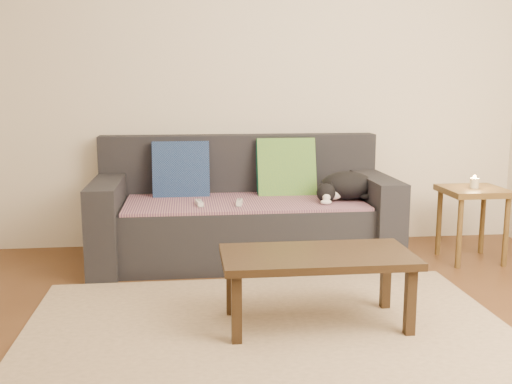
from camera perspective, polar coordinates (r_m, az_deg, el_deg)
ground at (r=2.95m, az=1.76°, el=-14.78°), size 4.50×4.50×0.00m
back_wall at (r=4.66m, az=-1.77°, el=10.85°), size 4.50×0.04×2.60m
sofa at (r=4.34m, az=-1.22°, el=-2.28°), size 2.10×0.94×0.87m
throw_blanket at (r=4.22m, az=-1.11°, el=-0.95°), size 1.66×0.74×0.02m
cushion_navy at (r=4.43m, az=-7.15°, el=2.11°), size 0.41×0.16×0.42m
cushion_green at (r=4.49m, az=2.87°, el=2.29°), size 0.44×0.23×0.45m
cat at (r=4.28m, az=8.52°, el=0.54°), size 0.47×0.34×0.20m
wii_remote_a at (r=4.07m, az=-1.59°, el=-1.01°), size 0.06×0.15×0.03m
wii_remote_b at (r=4.07m, az=-5.43°, el=-1.05°), size 0.05×0.15×0.03m
side_table at (r=4.51m, az=19.97°, el=-0.80°), size 0.42×0.42×0.53m
candle at (r=4.49m, az=20.07°, el=0.83°), size 0.06×0.06×0.09m
rug at (r=3.08m, az=1.35°, el=-13.52°), size 2.50×1.80×0.01m
coffee_table at (r=3.11m, az=5.85°, el=-6.69°), size 0.98×0.49×0.39m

